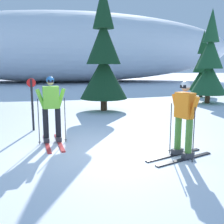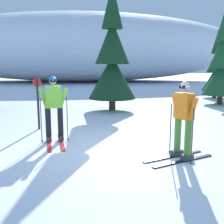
# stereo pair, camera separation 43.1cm
# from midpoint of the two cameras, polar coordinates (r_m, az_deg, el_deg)

# --- Properties ---
(ground_plane) EXTENTS (120.00, 120.00, 0.00)m
(ground_plane) POSITION_cam_midpoint_polar(r_m,az_deg,el_deg) (6.69, -0.30, -8.11)
(ground_plane) COLOR white
(skier_orange_jacket) EXTENTS (1.67, 1.06, 1.75)m
(skier_orange_jacket) POSITION_cam_midpoint_polar(r_m,az_deg,el_deg) (6.09, 17.09, -1.45)
(skier_orange_jacket) COLOR black
(skier_orange_jacket) RESTS_ON ground
(skier_lime_jacket) EXTENTS (0.79, 1.75, 1.80)m
(skier_lime_jacket) POSITION_cam_midpoint_polar(r_m,az_deg,el_deg) (7.29, -10.79, 0.87)
(skier_lime_jacket) COLOR red
(skier_lime_jacket) RESTS_ON ground
(pine_tree_center_left) EXTENTS (2.17, 2.17, 5.63)m
(pine_tree_center_left) POSITION_cam_midpoint_polar(r_m,az_deg,el_deg) (12.19, 1.08, 11.36)
(pine_tree_center_left) COLOR #47301E
(pine_tree_center_left) RESTS_ON ground
(pine_tree_center_right) EXTENTS (1.94, 1.94, 5.03)m
(pine_tree_center_right) POSITION_cam_midpoint_polar(r_m,az_deg,el_deg) (15.37, 23.43, 9.36)
(pine_tree_center_right) COLOR #47301E
(pine_tree_center_right) RESTS_ON ground
(pine_tree_far_right) EXTENTS (1.65, 1.65, 4.28)m
(pine_tree_far_right) POSITION_cam_midpoint_polar(r_m,az_deg,el_deg) (18.35, 22.15, 8.45)
(pine_tree_far_right) COLOR #47301E
(pine_tree_far_right) RESTS_ON ground
(snow_ridge_background) EXTENTS (41.73, 17.46, 8.34)m
(snow_ridge_background) POSITION_cam_midpoint_polar(r_m,az_deg,el_deg) (34.33, -6.23, 13.54)
(snow_ridge_background) COLOR white
(snow_ridge_background) RESTS_ON ground
(trail_marker_post) EXTENTS (0.28, 0.07, 1.68)m
(trail_marker_post) POSITION_cam_midpoint_polar(r_m,az_deg,el_deg) (8.86, -14.35, 2.36)
(trail_marker_post) COLOR black
(trail_marker_post) RESTS_ON ground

